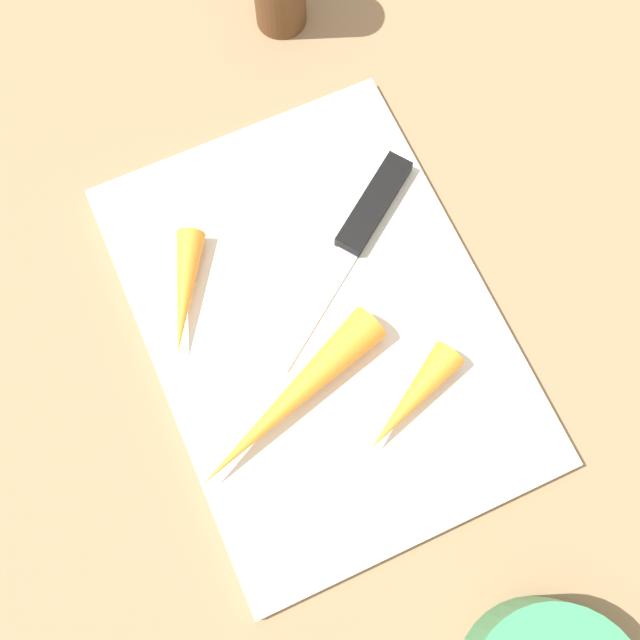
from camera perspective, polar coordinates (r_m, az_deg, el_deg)
The scene contains 6 objects.
ground_plane at distance 0.58m, azimuth 0.00°, elevation -0.34°, with size 1.40×1.40×0.00m, color #8C6D4C.
cutting_board at distance 0.58m, azimuth 0.00°, elevation -0.17°, with size 0.36×0.26×0.01m, color silver.
knife at distance 0.60m, azimuth 3.57°, elevation 7.93°, with size 0.13×0.17×0.01m.
carrot_medium at distance 0.57m, azimuth -10.43°, elevation 2.10°, with size 0.02×0.02×0.10m, color orange.
carrot_longest at distance 0.54m, azimuth -2.42°, elevation -6.30°, with size 0.03×0.03×0.17m, color orange.
carrot_shortest at distance 0.55m, azimuth 7.08°, elevation -6.17°, with size 0.03×0.03×0.09m, color orange.
Camera 1 is at (0.15, -0.07, 0.56)m, focal length 41.36 mm.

